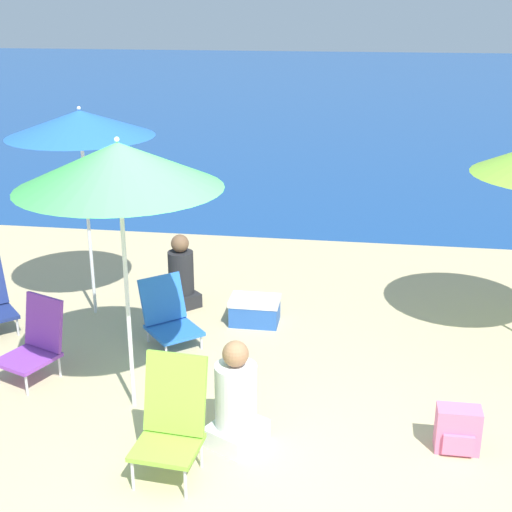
{
  "coord_description": "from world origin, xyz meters",
  "views": [
    {
      "loc": [
        0.79,
        -4.47,
        3.31
      ],
      "look_at": [
        -0.19,
        1.86,
        1.0
      ],
      "focal_mm": 50.0,
      "sensor_mm": 36.0,
      "label": 1
    }
  ],
  "objects_px": {
    "beach_umbrella_blue": "(80,124)",
    "person_seated_far": "(236,402)",
    "beach_umbrella_green": "(118,166)",
    "backpack_pink": "(458,430)",
    "beach_chair_lime": "(172,417)",
    "person_seated_near": "(181,276)",
    "cooler_box": "(255,310)",
    "beach_chair_purple": "(36,341)",
    "beach_chair_blue": "(168,315)"
  },
  "relations": [
    {
      "from": "beach_chair_blue",
      "to": "cooler_box",
      "type": "height_order",
      "value": "beach_chair_blue"
    },
    {
      "from": "beach_umbrella_green",
      "to": "cooler_box",
      "type": "relative_size",
      "value": 4.39
    },
    {
      "from": "beach_chair_purple",
      "to": "beach_chair_blue",
      "type": "bearing_deg",
      "value": 62.91
    },
    {
      "from": "beach_umbrella_green",
      "to": "beach_chair_purple",
      "type": "distance_m",
      "value": 2.07
    },
    {
      "from": "beach_umbrella_blue",
      "to": "person_seated_far",
      "type": "relative_size",
      "value": 2.6
    },
    {
      "from": "beach_chair_lime",
      "to": "person_seated_far",
      "type": "xyz_separation_m",
      "value": [
        0.4,
        0.41,
        -0.08
      ]
    },
    {
      "from": "person_seated_far",
      "to": "beach_umbrella_green",
      "type": "bearing_deg",
      "value": -174.99
    },
    {
      "from": "beach_umbrella_blue",
      "to": "beach_chair_blue",
      "type": "bearing_deg",
      "value": -28.92
    },
    {
      "from": "beach_umbrella_blue",
      "to": "person_seated_near",
      "type": "bearing_deg",
      "value": 21.02
    },
    {
      "from": "beach_chair_purple",
      "to": "person_seated_far",
      "type": "distance_m",
      "value": 2.16
    },
    {
      "from": "beach_umbrella_green",
      "to": "cooler_box",
      "type": "bearing_deg",
      "value": 66.74
    },
    {
      "from": "beach_chair_lime",
      "to": "beach_chair_blue",
      "type": "relative_size",
      "value": 1.18
    },
    {
      "from": "beach_chair_blue",
      "to": "backpack_pink",
      "type": "relative_size",
      "value": 2.02
    },
    {
      "from": "person_seated_far",
      "to": "backpack_pink",
      "type": "relative_size",
      "value": 2.39
    },
    {
      "from": "person_seated_near",
      "to": "cooler_box",
      "type": "height_order",
      "value": "person_seated_near"
    },
    {
      "from": "beach_chair_purple",
      "to": "beach_umbrella_blue",
      "type": "bearing_deg",
      "value": 111.82
    },
    {
      "from": "beach_chair_blue",
      "to": "cooler_box",
      "type": "distance_m",
      "value": 0.99
    },
    {
      "from": "beach_chair_blue",
      "to": "person_seated_far",
      "type": "bearing_deg",
      "value": -99.76
    },
    {
      "from": "beach_chair_lime",
      "to": "cooler_box",
      "type": "distance_m",
      "value": 2.64
    },
    {
      "from": "beach_chair_lime",
      "to": "person_seated_far",
      "type": "relative_size",
      "value": 1.0
    },
    {
      "from": "beach_umbrella_blue",
      "to": "cooler_box",
      "type": "distance_m",
      "value": 2.67
    },
    {
      "from": "beach_chair_purple",
      "to": "person_seated_near",
      "type": "bearing_deg",
      "value": 84.88
    },
    {
      "from": "beach_umbrella_green",
      "to": "beach_chair_purple",
      "type": "xyz_separation_m",
      "value": [
        -1.04,
        0.37,
        -1.75
      ]
    },
    {
      "from": "beach_umbrella_green",
      "to": "backpack_pink",
      "type": "bearing_deg",
      "value": -5.29
    },
    {
      "from": "beach_umbrella_blue",
      "to": "person_seated_near",
      "type": "xyz_separation_m",
      "value": [
        0.91,
        0.35,
        -1.76
      ]
    },
    {
      "from": "beach_chair_purple",
      "to": "person_seated_near",
      "type": "height_order",
      "value": "person_seated_near"
    },
    {
      "from": "beach_umbrella_blue",
      "to": "person_seated_far",
      "type": "distance_m",
      "value": 3.46
    },
    {
      "from": "beach_umbrella_blue",
      "to": "beach_chair_lime",
      "type": "height_order",
      "value": "beach_umbrella_blue"
    },
    {
      "from": "person_seated_far",
      "to": "cooler_box",
      "type": "height_order",
      "value": "person_seated_far"
    },
    {
      "from": "beach_umbrella_green",
      "to": "beach_chair_blue",
      "type": "relative_size",
      "value": 3.12
    },
    {
      "from": "beach_umbrella_blue",
      "to": "person_seated_near",
      "type": "distance_m",
      "value": 2.01
    },
    {
      "from": "person_seated_far",
      "to": "beach_chair_blue",
      "type": "bearing_deg",
      "value": 148.65
    },
    {
      "from": "cooler_box",
      "to": "beach_umbrella_green",
      "type": "bearing_deg",
      "value": -113.26
    },
    {
      "from": "beach_umbrella_blue",
      "to": "person_seated_near",
      "type": "relative_size",
      "value": 2.7
    },
    {
      "from": "beach_chair_lime",
      "to": "beach_chair_blue",
      "type": "bearing_deg",
      "value": 111.07
    },
    {
      "from": "person_seated_far",
      "to": "backpack_pink",
      "type": "bearing_deg",
      "value": 32.49
    },
    {
      "from": "beach_chair_purple",
      "to": "cooler_box",
      "type": "distance_m",
      "value": 2.33
    },
    {
      "from": "beach_umbrella_green",
      "to": "beach_chair_blue",
      "type": "xyz_separation_m",
      "value": [
        -0.03,
        1.25,
        -1.82
      ]
    },
    {
      "from": "person_seated_far",
      "to": "cooler_box",
      "type": "xyz_separation_m",
      "value": [
        -0.2,
        2.21,
        -0.21
      ]
    },
    {
      "from": "person_seated_near",
      "to": "backpack_pink",
      "type": "height_order",
      "value": "person_seated_near"
    },
    {
      "from": "beach_chair_purple",
      "to": "beach_chair_blue",
      "type": "relative_size",
      "value": 1.0
    },
    {
      "from": "beach_chair_purple",
      "to": "cooler_box",
      "type": "bearing_deg",
      "value": 60.5
    },
    {
      "from": "beach_chair_purple",
      "to": "beach_chair_blue",
      "type": "height_order",
      "value": "beach_chair_purple"
    },
    {
      "from": "beach_umbrella_blue",
      "to": "beach_chair_purple",
      "type": "distance_m",
      "value": 2.27
    },
    {
      "from": "beach_chair_lime",
      "to": "backpack_pink",
      "type": "height_order",
      "value": "beach_chair_lime"
    },
    {
      "from": "beach_umbrella_blue",
      "to": "beach_chair_lime",
      "type": "relative_size",
      "value": 2.59
    },
    {
      "from": "person_seated_near",
      "to": "cooler_box",
      "type": "distance_m",
      "value": 0.98
    },
    {
      "from": "beach_umbrella_green",
      "to": "person_seated_far",
      "type": "relative_size",
      "value": 2.64
    },
    {
      "from": "beach_chair_blue",
      "to": "person_seated_near",
      "type": "bearing_deg",
      "value": 55.11
    },
    {
      "from": "beach_chair_lime",
      "to": "beach_chair_blue",
      "type": "height_order",
      "value": "beach_chair_lime"
    }
  ]
}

